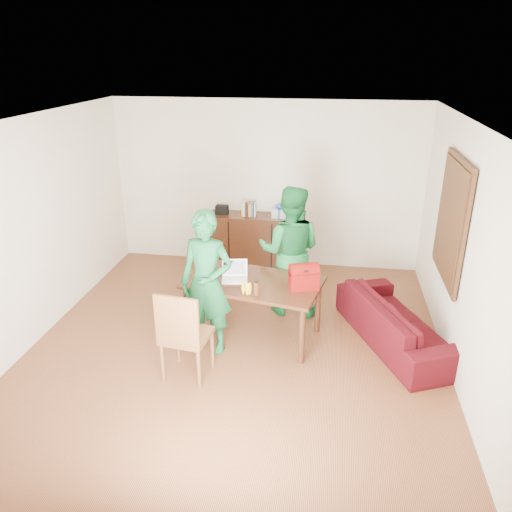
% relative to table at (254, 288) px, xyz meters
% --- Properties ---
extents(room, '(5.20, 5.70, 2.90)m').
position_rel_table_xyz_m(room, '(-0.16, -0.21, 0.64)').
color(room, '#4B2212').
rests_on(room, ground).
extents(table, '(1.79, 1.23, 0.76)m').
position_rel_table_xyz_m(table, '(0.00, 0.00, 0.00)').
color(table, black).
rests_on(table, ground).
extents(chair, '(0.55, 0.53, 1.08)m').
position_rel_table_xyz_m(chair, '(-0.59, -0.95, -0.35)').
color(chair, brown).
rests_on(chair, ground).
extents(person_near, '(0.69, 0.51, 1.75)m').
position_rel_table_xyz_m(person_near, '(-0.49, -0.38, 0.21)').
color(person_near, '#145A2D').
rests_on(person_near, ground).
extents(person_far, '(0.90, 0.71, 1.79)m').
position_rel_table_xyz_m(person_far, '(0.38, 0.73, 0.22)').
color(person_far, '#16642C').
rests_on(person_far, ground).
extents(laptop, '(0.34, 0.27, 0.22)m').
position_rel_table_xyz_m(laptop, '(-0.23, -0.02, 0.14)').
color(laptop, white).
rests_on(laptop, table).
extents(bananas, '(0.17, 0.12, 0.06)m').
position_rel_table_xyz_m(bananas, '(-0.02, -0.36, 0.13)').
color(bananas, yellow).
rests_on(bananas, table).
extents(bottle, '(0.07, 0.07, 0.18)m').
position_rel_table_xyz_m(bottle, '(0.09, -0.35, 0.18)').
color(bottle, '#532513').
rests_on(bottle, table).
extents(red_bag, '(0.39, 0.29, 0.25)m').
position_rel_table_xyz_m(red_bag, '(0.62, -0.11, 0.22)').
color(red_bag, '#6D0807').
rests_on(red_bag, table).
extents(sofa, '(1.50, 2.10, 0.57)m').
position_rel_table_xyz_m(sofa, '(1.78, 0.12, -0.38)').
color(sofa, '#3A070B').
rests_on(sofa, ground).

